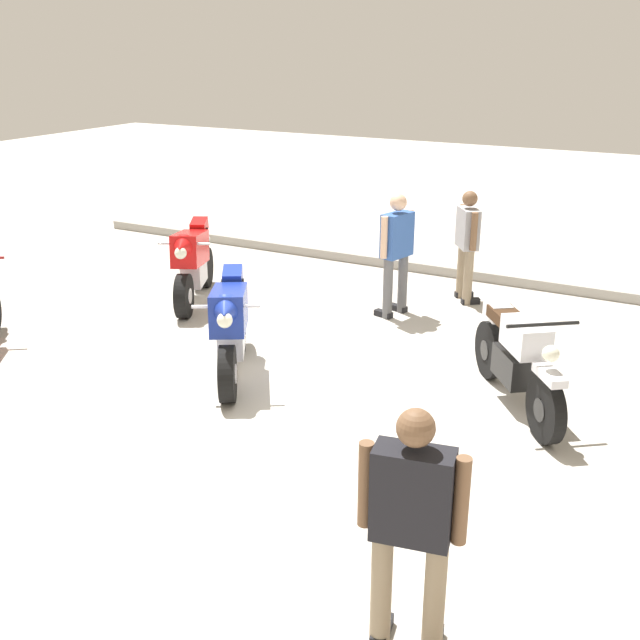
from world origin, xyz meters
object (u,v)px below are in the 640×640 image
(motorcycle_red_sportbike, at_px, (192,261))
(motorcycle_blue_sportbike, at_px, (230,324))
(person_in_black_shirt, at_px, (411,520))
(motorcycle_silver_cruiser, at_px, (517,358))
(person_in_gray_shirt, at_px, (467,240))
(person_in_blue_shirt, at_px, (397,248))

(motorcycle_red_sportbike, relative_size, motorcycle_blue_sportbike, 1.04)
(motorcycle_blue_sportbike, xyz_separation_m, person_in_black_shirt, (3.26, -2.89, 0.34))
(motorcycle_silver_cruiser, xyz_separation_m, person_in_gray_shirt, (-1.50, 2.95, 0.37))
(motorcycle_silver_cruiser, height_order, person_in_blue_shirt, person_in_blue_shirt)
(motorcycle_blue_sportbike, bearing_deg, person_in_gray_shirt, 127.19)
(motorcycle_silver_cruiser, xyz_separation_m, person_in_black_shirt, (0.28, -3.61, 0.42))
(person_in_gray_shirt, bearing_deg, person_in_black_shirt, -110.12)
(motorcycle_silver_cruiser, distance_m, motorcycle_red_sportbike, 5.01)
(person_in_gray_shirt, height_order, person_in_blue_shirt, person_in_blue_shirt)
(motorcycle_red_sportbike, bearing_deg, person_in_black_shirt, 21.71)
(person_in_black_shirt, bearing_deg, person_in_gray_shirt, 4.61)
(person_in_gray_shirt, bearing_deg, motorcycle_blue_sportbike, -147.27)
(motorcycle_red_sportbike, xyz_separation_m, motorcycle_blue_sportbike, (1.90, -1.83, 0.00))
(person_in_black_shirt, height_order, person_in_blue_shirt, person_in_blue_shirt)
(motorcycle_red_sportbike, relative_size, person_in_blue_shirt, 1.11)
(motorcycle_red_sportbike, height_order, person_in_gray_shirt, person_in_gray_shirt)
(motorcycle_silver_cruiser, bearing_deg, person_in_blue_shirt, -168.77)
(motorcycle_blue_sportbike, distance_m, person_in_black_shirt, 4.37)
(motorcycle_blue_sportbike, bearing_deg, motorcycle_red_sportbike, -164.68)
(motorcycle_blue_sportbike, relative_size, person_in_black_shirt, 1.08)
(motorcycle_blue_sportbike, bearing_deg, person_in_blue_shirt, 131.59)
(motorcycle_blue_sportbike, relative_size, person_in_blue_shirt, 1.07)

